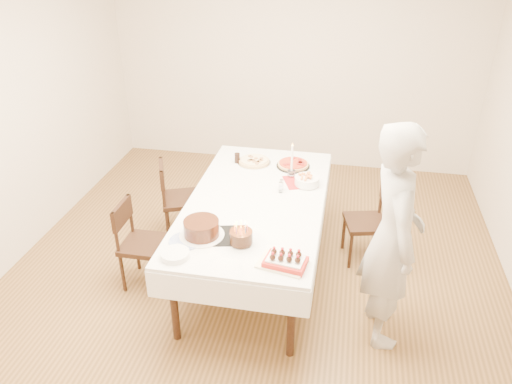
% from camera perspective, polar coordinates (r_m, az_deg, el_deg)
% --- Properties ---
extents(floor, '(5.00, 5.00, 0.00)m').
position_cam_1_polar(floor, '(4.60, -0.17, -9.55)').
color(floor, brown).
rests_on(floor, ground).
extents(wall_back, '(4.50, 0.04, 2.70)m').
position_cam_1_polar(wall_back, '(6.26, 4.39, 14.84)').
color(wall_back, beige).
rests_on(wall_back, floor).
extents(dining_table, '(1.38, 2.26, 0.75)m').
position_cam_1_polar(dining_table, '(4.45, 0.00, -5.12)').
color(dining_table, white).
rests_on(dining_table, floor).
extents(chair_right_savory, '(0.48, 0.48, 0.78)m').
position_cam_1_polar(chair_right_savory, '(4.72, 12.41, -3.46)').
color(chair_right_savory, '#311C10').
rests_on(chair_right_savory, floor).
extents(chair_left_savory, '(0.54, 0.54, 0.82)m').
position_cam_1_polar(chair_left_savory, '(5.00, -8.44, -0.81)').
color(chair_left_savory, '#311C10').
rests_on(chair_left_savory, floor).
extents(chair_left_dessert, '(0.41, 0.41, 0.80)m').
position_cam_1_polar(chair_left_dessert, '(4.41, -12.61, -5.88)').
color(chair_left_dessert, '#311C10').
rests_on(chair_left_dessert, floor).
extents(person, '(0.52, 0.70, 1.74)m').
position_cam_1_polar(person, '(3.68, 15.35, -5.03)').
color(person, beige).
rests_on(person, floor).
extents(pizza_white, '(0.36, 0.36, 0.04)m').
position_cam_1_polar(pizza_white, '(4.88, -0.22, 3.54)').
color(pizza_white, beige).
rests_on(pizza_white, dining_table).
extents(pizza_pepperoni, '(0.36, 0.36, 0.04)m').
position_cam_1_polar(pizza_pepperoni, '(4.83, 4.26, 3.16)').
color(pizza_pepperoni, red).
rests_on(pizza_pepperoni, dining_table).
extents(red_placemat, '(0.35, 0.35, 0.01)m').
position_cam_1_polar(red_placemat, '(4.56, 5.05, 1.16)').
color(red_placemat, '#B21E1E').
rests_on(red_placemat, dining_table).
extents(pasta_bowl, '(0.27, 0.27, 0.07)m').
position_cam_1_polar(pasta_bowl, '(4.49, 5.83, 1.30)').
color(pasta_bowl, white).
rests_on(pasta_bowl, dining_table).
extents(taper_candle, '(0.08, 0.08, 0.34)m').
position_cam_1_polar(taper_candle, '(4.57, 4.13, 3.66)').
color(taper_candle, white).
rests_on(taper_candle, dining_table).
extents(shaker_pair, '(0.10, 0.10, 0.10)m').
position_cam_1_polar(shaker_pair, '(4.35, 2.84, 0.55)').
color(shaker_pair, white).
rests_on(shaker_pair, dining_table).
extents(cola_glass, '(0.06, 0.06, 0.10)m').
position_cam_1_polar(cola_glass, '(4.88, -2.16, 3.90)').
color(cola_glass, black).
rests_on(cola_glass, dining_table).
extents(layer_cake, '(0.45, 0.45, 0.13)m').
position_cam_1_polar(layer_cake, '(3.77, -6.25, -4.17)').
color(layer_cake, '#36190D').
rests_on(layer_cake, dining_table).
extents(cake_board, '(0.34, 0.34, 0.01)m').
position_cam_1_polar(cake_board, '(3.79, -3.17, -5.03)').
color(cake_board, black).
rests_on(cake_board, dining_table).
extents(birthday_cake, '(0.21, 0.21, 0.16)m').
position_cam_1_polar(birthday_cake, '(3.65, -1.72, -4.71)').
color(birthday_cake, '#361E0E').
rests_on(birthday_cake, dining_table).
extents(strawberry_box, '(0.31, 0.24, 0.07)m').
position_cam_1_polar(strawberry_box, '(3.47, 3.39, -7.90)').
color(strawberry_box, '#AF1D14').
rests_on(strawberry_box, dining_table).
extents(box_lid, '(0.37, 0.28, 0.03)m').
position_cam_1_polar(box_lid, '(3.50, 3.01, -8.29)').
color(box_lid, beige).
rests_on(box_lid, dining_table).
extents(plate_stack, '(0.25, 0.25, 0.04)m').
position_cam_1_polar(plate_stack, '(3.60, -9.23, -7.06)').
color(plate_stack, white).
rests_on(plate_stack, dining_table).
extents(china_plate, '(0.27, 0.27, 0.01)m').
position_cam_1_polar(china_plate, '(3.75, -8.07, -5.59)').
color(china_plate, white).
rests_on(china_plate, dining_table).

